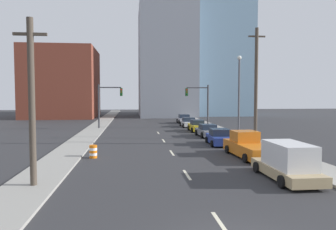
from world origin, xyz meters
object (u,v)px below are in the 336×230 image
pickup_truck_orange (248,147)px  sedan_blue (220,137)px  traffic_barrel (93,152)px  box_truck_tan (288,162)px  traffic_signal_left (105,101)px  utility_pole_right_mid (256,85)px  sedan_silver (184,119)px  traffic_signal_right (202,101)px  sedan_gray (208,131)px  street_lamp (239,91)px  sedan_white (188,122)px  sedan_yellow (197,126)px  utility_pole_left_near (32,101)px

pickup_truck_orange → sedan_blue: pickup_truck_orange is taller
traffic_barrel → box_truck_tan: box_truck_tan is taller
traffic_signal_left → utility_pole_right_mid: utility_pole_right_mid is taller
traffic_barrel → pickup_truck_orange: bearing=-3.6°
sedan_blue → sedan_silver: (0.43, 23.95, -0.00)m
traffic_signal_right → traffic_barrel: (-12.63, -21.37, -3.41)m
sedan_gray → sedan_silver: bearing=87.2°
street_lamp → pickup_truck_orange: 11.49m
traffic_signal_left → sedan_white: bearing=8.9°
pickup_truck_orange → sedan_yellow: size_ratio=1.36×
sedan_yellow → sedan_white: sedan_yellow is taller
traffic_signal_left → box_truck_tan: (12.07, -28.83, -2.93)m
street_lamp → sedan_silver: bearing=98.0°
utility_pole_left_near → sedan_silver: size_ratio=1.88×
utility_pole_left_near → utility_pole_right_mid: utility_pole_right_mid is taller
pickup_truck_orange → sedan_silver: (-0.12, 30.06, -0.09)m
traffic_signal_right → sedan_gray: bearing=-98.1°
traffic_signal_right → sedan_gray: (-1.41, -9.86, -3.25)m
traffic_barrel → street_lamp: street_lamp is taller
sedan_blue → sedan_gray: sedan_blue is taller
pickup_truck_orange → sedan_gray: pickup_truck_orange is taller
sedan_blue → sedan_white: bearing=92.3°
box_truck_tan → sedan_silver: 36.81m
street_lamp → sedan_yellow: street_lamp is taller
box_truck_tan → sedan_yellow: box_truck_tan is taller
pickup_truck_orange → sedan_white: bearing=88.4°
sedan_white → traffic_barrel: bearing=-115.6°
box_truck_tan → traffic_barrel: bearing=146.3°
utility_pole_right_mid → street_lamp: bearing=93.7°
traffic_signal_right → box_truck_tan: size_ratio=1.15×
sedan_gray → sedan_yellow: size_ratio=0.98×
traffic_signal_left → utility_pole_left_near: bearing=-92.4°
traffic_signal_left → traffic_barrel: 21.65m
traffic_signal_right → pickup_truck_orange: size_ratio=1.00×
traffic_barrel → sedan_white: bearing=64.5°
utility_pole_right_mid → box_truck_tan: size_ratio=2.04×
utility_pole_right_mid → sedan_blue: utility_pole_right_mid is taller
traffic_barrel → sedan_silver: sedan_silver is taller
box_truck_tan → sedan_gray: box_truck_tan is taller
sedan_blue → traffic_signal_left: bearing=129.0°
sedan_silver → sedan_gray: bearing=-89.5°
traffic_signal_left → sedan_silver: traffic_signal_left is taller
traffic_signal_left → sedan_blue: size_ratio=1.39×
utility_pole_right_mid → sedan_silver: size_ratio=2.45×
utility_pole_left_near → utility_pole_right_mid: bearing=38.5°
sedan_blue → sedan_white: sedan_blue is taller
sedan_silver → traffic_signal_left: bearing=-145.8°
traffic_barrel → sedan_gray: bearing=45.7°
utility_pole_left_near → box_truck_tan: size_ratio=1.57×
pickup_truck_orange → sedan_yellow: 17.75m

